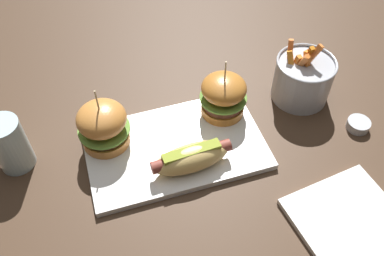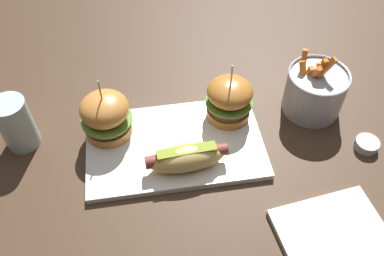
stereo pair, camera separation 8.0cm
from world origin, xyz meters
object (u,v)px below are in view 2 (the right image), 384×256
at_px(sauce_ramekin, 367,144).
at_px(side_plate, 339,245).
at_px(hot_dog, 187,157).
at_px(slider_right, 229,99).
at_px(water_glass, 16,124).
at_px(platter_main, 175,145).
at_px(slider_left, 106,115).
at_px(fries_bucket, 315,91).

distance_m(sauce_ramekin, side_plate, 0.24).
bearing_deg(hot_dog, sauce_ramekin, -0.44).
distance_m(slider_right, water_glass, 0.43).
height_order(side_plate, water_glass, water_glass).
xyz_separation_m(platter_main, slider_right, (0.12, 0.06, 0.05)).
bearing_deg(water_glass, slider_left, -3.07).
bearing_deg(hot_dog, platter_main, 105.69).
height_order(slider_left, slider_right, slider_left).
bearing_deg(fries_bucket, slider_right, -178.42).
distance_m(slider_left, slider_right, 0.25).
xyz_separation_m(side_plate, water_glass, (-0.56, 0.32, 0.05)).
relative_size(hot_dog, slider_left, 1.13).
relative_size(slider_left, water_glass, 1.23).
xyz_separation_m(platter_main, hot_dog, (0.02, -0.06, 0.03)).
height_order(hot_dog, water_glass, water_glass).
height_order(sauce_ramekin, side_plate, sauce_ramekin).
height_order(fries_bucket, sauce_ramekin, fries_bucket).
bearing_deg(side_plate, hot_dog, 139.33).
relative_size(platter_main, hot_dog, 2.24).
relative_size(hot_dog, side_plate, 0.85).
bearing_deg(side_plate, sauce_ramekin, 55.05).
distance_m(hot_dog, side_plate, 0.31).
bearing_deg(water_glass, sauce_ramekin, -10.05).
height_order(slider_right, sauce_ramekin, slider_right).
bearing_deg(slider_left, platter_main, -21.91).
relative_size(slider_left, fries_bucket, 0.98).
bearing_deg(side_plate, water_glass, 150.07).
relative_size(slider_left, slider_right, 1.02).
bearing_deg(sauce_ramekin, hot_dog, 179.56).
bearing_deg(fries_bucket, water_glass, -179.72).
bearing_deg(sauce_ramekin, fries_bucket, 120.95).
height_order(slider_left, side_plate, slider_left).
distance_m(platter_main, side_plate, 0.36).
distance_m(platter_main, slider_left, 0.15).
bearing_deg(platter_main, hot_dog, -74.31).
xyz_separation_m(platter_main, slider_left, (-0.13, 0.05, 0.06)).
bearing_deg(water_glass, platter_main, -11.38).
bearing_deg(water_glass, hot_dog, -20.39).
height_order(hot_dog, slider_right, slider_right).
distance_m(slider_right, side_plate, 0.35).
xyz_separation_m(fries_bucket, water_glass, (-0.62, -0.00, 0.01)).
bearing_deg(slider_right, side_plate, -68.38).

